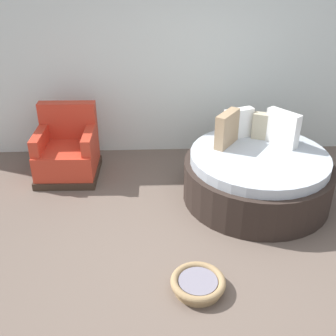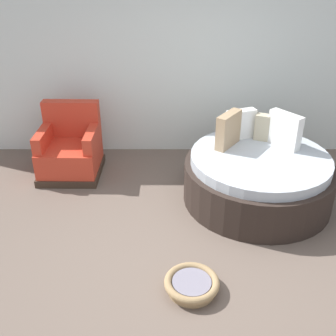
{
  "view_description": "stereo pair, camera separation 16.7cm",
  "coord_description": "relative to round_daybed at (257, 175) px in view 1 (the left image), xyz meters",
  "views": [
    {
      "loc": [
        -0.42,
        -3.21,
        2.82
      ],
      "look_at": [
        -0.26,
        0.87,
        0.55
      ],
      "focal_mm": 43.77,
      "sensor_mm": 36.0,
      "label": 1
    },
    {
      "loc": [
        -0.25,
        -3.21,
        2.82
      ],
      "look_at": [
        -0.26,
        0.87,
        0.55
      ],
      "focal_mm": 43.77,
      "sensor_mm": 36.0,
      "label": 2
    }
  ],
  "objects": [
    {
      "name": "pet_basket",
      "position": [
        -0.87,
        -1.54,
        -0.25
      ],
      "size": [
        0.51,
        0.51,
        0.13
      ],
      "color": "#9E7F56",
      "rests_on": "ground_plane"
    },
    {
      "name": "ground_plane",
      "position": [
        -0.84,
        -1.07,
        -0.33
      ],
      "size": [
        8.0,
        8.0,
        0.02
      ],
      "primitive_type": "cube",
      "color": "#66564C"
    },
    {
      "name": "round_daybed",
      "position": [
        0.0,
        0.0,
        0.0
      ],
      "size": [
        1.79,
        1.79,
        1.04
      ],
      "color": "#2D231E",
      "rests_on": "ground_plane"
    },
    {
      "name": "red_armchair",
      "position": [
        -2.41,
        0.68,
        0.01
      ],
      "size": [
        0.81,
        0.81,
        0.94
      ],
      "color": "#38281E",
      "rests_on": "ground_plane"
    },
    {
      "name": "back_wall",
      "position": [
        -0.84,
        1.44,
        1.18
      ],
      "size": [
        8.0,
        0.12,
        3.0
      ],
      "primitive_type": "cube",
      "color": "silver",
      "rests_on": "ground_plane"
    }
  ]
}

